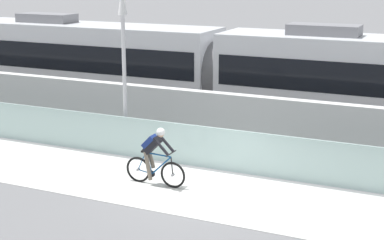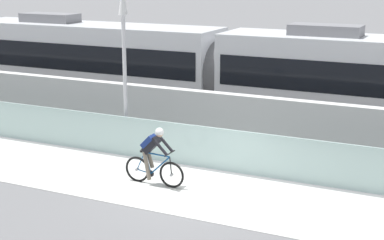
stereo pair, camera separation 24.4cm
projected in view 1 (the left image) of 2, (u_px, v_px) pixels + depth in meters
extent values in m
plane|color=slate|center=(193.00, 191.00, 15.46)|extent=(200.00, 200.00, 0.00)
cube|color=beige|center=(193.00, 191.00, 15.46)|extent=(32.00, 3.20, 0.01)
cube|color=silver|center=(219.00, 149.00, 16.94)|extent=(32.00, 0.05, 1.25)
cube|color=silver|center=(241.00, 124.00, 18.44)|extent=(32.00, 0.36, 1.87)
cube|color=#595654|center=(264.00, 133.00, 20.87)|extent=(32.00, 0.08, 0.01)
cube|color=#595654|center=(276.00, 123.00, 22.13)|extent=(32.00, 0.08, 0.01)
cube|color=silver|center=(89.00, 62.00, 24.12)|extent=(11.00, 2.50, 3.10)
cube|color=black|center=(89.00, 54.00, 24.03)|extent=(10.56, 2.54, 1.04)
cube|color=orange|center=(90.00, 95.00, 24.47)|extent=(10.78, 2.53, 0.28)
cube|color=slate|center=(47.00, 18.00, 24.47)|extent=(2.40, 1.10, 0.36)
cube|color=#232326|center=(23.00, 92.00, 25.91)|extent=(1.40, 1.88, 0.20)
cylinder|color=black|center=(12.00, 96.00, 25.30)|extent=(0.60, 0.10, 0.60)
cylinder|color=black|center=(34.00, 90.00, 26.56)|extent=(0.60, 0.10, 0.60)
cube|color=#232326|center=(166.00, 107.00, 23.10)|extent=(1.40, 1.88, 0.20)
cylinder|color=black|center=(158.00, 113.00, 22.49)|extent=(0.60, 0.10, 0.60)
cylinder|color=black|center=(174.00, 105.00, 23.75)|extent=(0.60, 0.10, 0.60)
cube|color=silver|center=(381.00, 85.00, 19.53)|extent=(11.00, 2.50, 3.10)
cube|color=black|center=(382.00, 75.00, 19.44)|extent=(10.56, 2.54, 1.04)
cube|color=orange|center=(378.00, 125.00, 19.87)|extent=(10.78, 2.53, 0.28)
cube|color=slate|center=(324.00, 30.00, 19.88)|extent=(2.40, 1.10, 0.36)
cube|color=#232326|center=(276.00, 119.00, 21.32)|extent=(1.40, 1.88, 0.20)
cylinder|color=black|center=(270.00, 125.00, 20.71)|extent=(0.60, 0.10, 0.60)
cylinder|color=black|center=(282.00, 116.00, 21.97)|extent=(0.60, 0.10, 0.60)
cylinder|color=#59595B|center=(220.00, 72.00, 21.82)|extent=(0.60, 2.30, 2.30)
torus|color=black|center=(173.00, 175.00, 15.61)|extent=(0.72, 0.06, 0.72)
cylinder|color=#99999E|center=(173.00, 175.00, 15.61)|extent=(0.07, 0.10, 0.07)
torus|color=black|center=(138.00, 169.00, 16.02)|extent=(0.72, 0.06, 0.72)
cylinder|color=#99999E|center=(138.00, 169.00, 16.02)|extent=(0.07, 0.10, 0.07)
cylinder|color=#144C8C|center=(161.00, 166.00, 15.69)|extent=(0.60, 0.04, 0.58)
cylinder|color=#144C8C|center=(149.00, 163.00, 15.83)|extent=(0.22, 0.04, 0.59)
cylinder|color=#144C8C|center=(158.00, 155.00, 15.65)|extent=(0.76, 0.04, 0.07)
cylinder|color=#144C8C|center=(145.00, 172.00, 15.95)|extent=(0.43, 0.03, 0.09)
cylinder|color=#144C8C|center=(142.00, 161.00, 15.91)|extent=(0.27, 0.02, 0.53)
cylinder|color=black|center=(172.00, 166.00, 15.55)|extent=(0.08, 0.03, 0.49)
cube|color=black|center=(146.00, 152.00, 15.79)|extent=(0.24, 0.10, 0.05)
cylinder|color=black|center=(171.00, 153.00, 15.48)|extent=(0.03, 0.58, 0.03)
cylinder|color=#262628|center=(152.00, 174.00, 15.87)|extent=(0.18, 0.02, 0.18)
cube|color=black|center=(153.00, 145.00, 15.65)|extent=(0.50, 0.28, 0.51)
cube|color=navy|center=(150.00, 141.00, 15.66)|extent=(0.38, 0.30, 0.38)
sphere|color=tan|center=(161.00, 134.00, 15.47)|extent=(0.20, 0.20, 0.20)
sphere|color=silver|center=(161.00, 132.00, 15.46)|extent=(0.23, 0.23, 0.23)
cylinder|color=black|center=(162.00, 148.00, 15.36)|extent=(0.41, 0.08, 0.41)
cylinder|color=black|center=(168.00, 145.00, 15.64)|extent=(0.41, 0.08, 0.41)
cylinder|color=#726656|center=(148.00, 166.00, 15.76)|extent=(0.25, 0.11, 0.79)
cylinder|color=#726656|center=(151.00, 159.00, 15.88)|extent=(0.25, 0.11, 0.52)
cylinder|color=gray|center=(127.00, 149.00, 18.64)|extent=(0.24, 0.24, 0.20)
cylinder|color=silver|center=(125.00, 84.00, 18.11)|extent=(0.12, 0.12, 4.20)
cone|color=white|center=(122.00, 0.00, 17.47)|extent=(0.28, 0.28, 0.90)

